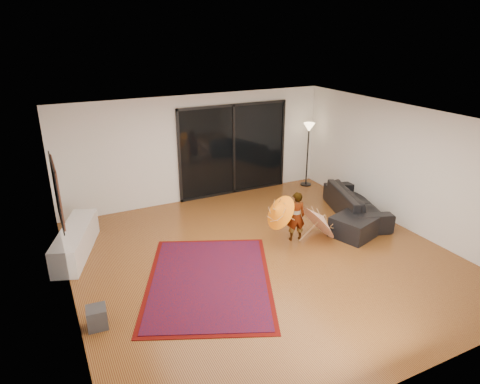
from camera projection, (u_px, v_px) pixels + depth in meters
floor at (264, 258)px, 8.36m from camera, size 7.00×7.00×0.00m
ceiling at (267, 121)px, 7.38m from camera, size 7.00×7.00×0.00m
wall_back at (197, 148)px, 10.79m from camera, size 7.00×0.00×7.00m
wall_front at (415, 293)px, 4.95m from camera, size 7.00×0.00×7.00m
wall_left at (63, 232)px, 6.42m from camera, size 0.00×7.00×7.00m
wall_right at (405, 168)px, 9.32m from camera, size 0.00×7.00×7.00m
sliding_door at (233, 150)px, 11.23m from camera, size 3.06×0.07×2.40m
painting at (57, 191)px, 7.16m from camera, size 0.04×1.28×1.08m
media_console at (76, 241)px, 8.43m from camera, size 1.13×2.01×0.54m
speaker at (97, 317)px, 6.39m from camera, size 0.32×0.32×0.33m
persian_rug at (209, 280)px, 7.61m from camera, size 3.21×3.66×0.02m
sofa at (356, 203)px, 10.14m from camera, size 1.52×2.38×0.65m
ottoman at (353, 227)px, 9.15m from camera, size 0.98×0.98×0.44m
floor_lamp at (309, 137)px, 11.71m from camera, size 0.31×0.31×1.79m
child at (296, 216)px, 8.89m from camera, size 0.45×0.35×1.08m
parasol_orange at (275, 213)px, 8.55m from camera, size 0.56×0.74×0.84m
parasol_white at (324, 215)px, 9.03m from camera, size 0.71×0.93×0.97m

